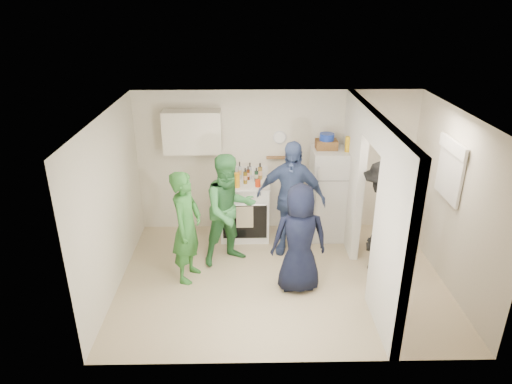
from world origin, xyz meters
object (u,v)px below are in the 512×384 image
blue_bowl (327,137)px  yellow_cup_stack_top (348,144)px  wicker_basket (326,144)px  person_denim (291,198)px  fridge (330,194)px  person_green_center (230,210)px  person_green_left (187,227)px  stove (245,209)px  person_nook (381,216)px  person_navy (299,239)px

blue_bowl → yellow_cup_stack_top: 0.36m
wicker_basket → person_denim: bearing=-137.3°
wicker_basket → yellow_cup_stack_top: yellow_cup_stack_top is taller
fridge → person_green_center: (-1.68, -0.80, 0.10)m
wicker_basket → person_green_left: 2.67m
person_green_left → yellow_cup_stack_top: bearing=-48.8°
wicker_basket → yellow_cup_stack_top: (0.32, -0.15, 0.05)m
stove → person_nook: 2.32m
person_green_left → fridge: bearing=-44.8°
fridge → blue_bowl: 1.00m
person_navy → stove: bearing=-68.2°
yellow_cup_stack_top → person_green_center: bearing=-159.7°
person_denim → person_nook: person_denim is taller
person_navy → blue_bowl: bearing=-113.9°
person_green_left → person_nook: person_nook is taller
stove → person_green_left: size_ratio=0.59×
person_green_center → person_nook: 2.29m
blue_bowl → person_green_center: (-1.58, -0.85, -0.90)m
yellow_cup_stack_top → fridge: bearing=155.6°
person_green_center → stove: bearing=48.1°
wicker_basket → blue_bowl: bearing=0.0°
fridge → blue_bowl: size_ratio=6.61×
fridge → person_green_left: size_ratio=0.93×
yellow_cup_stack_top → person_denim: person_denim is taller
fridge → person_nook: 1.17m
stove → person_green_center: person_green_center is taller
person_nook → wicker_basket: bearing=-120.0°
stove → wicker_basket: bearing=0.8°
person_green_left → person_nook: 2.90m
stove → yellow_cup_stack_top: size_ratio=4.05×
wicker_basket → person_navy: bearing=-109.9°
person_green_center → person_nook: bearing=-31.4°
person_denim → person_navy: (0.03, -1.04, -0.15)m
wicker_basket → person_denim: (-0.62, -0.57, -0.71)m
wicker_basket → blue_bowl: size_ratio=1.46×
person_nook → yellow_cup_stack_top: bearing=-130.8°
person_nook → person_denim: bearing=-83.8°
blue_bowl → person_denim: person_denim is taller
stove → person_navy: person_navy is taller
wicker_basket → stove: bearing=-179.2°
blue_bowl → person_navy: size_ratio=0.15×
stove → person_navy: 1.79m
yellow_cup_stack_top → wicker_basket: bearing=154.9°
person_green_left → person_green_center: person_green_center is taller
person_green_center → person_navy: (1.00, -0.76, -0.09)m
person_nook → person_green_center: bearing=-68.7°
blue_bowl → person_nook: size_ratio=0.14×
blue_bowl → person_green_left: blue_bowl is taller
stove → yellow_cup_stack_top: 2.07m
stove → person_denim: size_ratio=0.53×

